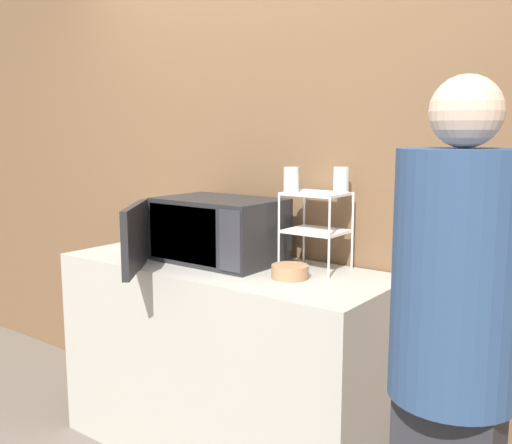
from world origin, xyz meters
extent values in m
cube|color=brown|center=(0.00, 0.66, 1.30)|extent=(8.00, 0.06, 2.60)
cube|color=#B7B2A8|center=(0.00, 0.31, 0.47)|extent=(1.59, 0.62, 0.93)
cube|color=#262628|center=(-0.05, 0.36, 1.08)|extent=(0.57, 0.38, 0.30)
cube|color=#B7B2A8|center=(-0.12, 0.17, 1.08)|extent=(0.41, 0.01, 0.26)
cube|color=#333338|center=(0.17, 0.16, 1.08)|extent=(0.11, 0.01, 0.26)
cube|color=#262628|center=(-0.21, -0.02, 1.08)|extent=(0.30, 0.37, 0.29)
cylinder|color=white|center=(0.27, 0.38, 1.10)|extent=(0.01, 0.01, 0.34)
cylinder|color=white|center=(0.52, 0.38, 1.10)|extent=(0.01, 0.01, 0.34)
cylinder|color=white|center=(0.27, 0.58, 1.10)|extent=(0.01, 0.01, 0.34)
cylinder|color=white|center=(0.52, 0.58, 1.10)|extent=(0.01, 0.01, 0.34)
cube|color=white|center=(0.40, 0.48, 1.10)|extent=(0.25, 0.21, 0.01)
cube|color=white|center=(0.40, 0.48, 1.27)|extent=(0.25, 0.21, 0.01)
cylinder|color=silver|center=(0.31, 0.41, 1.33)|extent=(0.07, 0.07, 0.11)
cylinder|color=silver|center=(0.48, 0.54, 1.33)|extent=(0.07, 0.07, 0.11)
cylinder|color=#AD7F56|center=(0.39, 0.28, 0.93)|extent=(0.08, 0.08, 0.01)
cylinder|color=#AD7F56|center=(0.39, 0.28, 0.96)|extent=(0.15, 0.15, 0.06)
cylinder|color=navy|center=(1.19, -0.07, 1.13)|extent=(0.36, 0.36, 0.70)
sphere|color=beige|center=(1.19, -0.07, 1.58)|extent=(0.20, 0.20, 0.20)
camera|label=1|loc=(1.67, -1.64, 1.52)|focal=40.00mm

